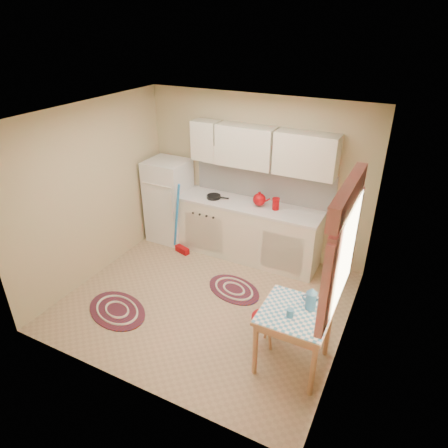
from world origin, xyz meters
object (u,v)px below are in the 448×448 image
(fridge, at_px, (169,201))
(table, at_px, (293,338))
(base_cabinets, at_px, (248,232))
(stool, at_px, (264,331))

(fridge, relative_size, table, 1.94)
(base_cabinets, bearing_deg, table, -53.86)
(table, relative_size, stool, 1.71)
(fridge, xyz_separation_m, stool, (2.41, -1.68, -0.49))
(base_cabinets, height_order, table, base_cabinets)
(base_cabinets, xyz_separation_m, stool, (0.98, -1.73, -0.23))
(fridge, distance_m, base_cabinets, 1.46)
(fridge, height_order, base_cabinets, fridge)
(fridge, relative_size, base_cabinets, 0.62)
(fridge, relative_size, stool, 3.33)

